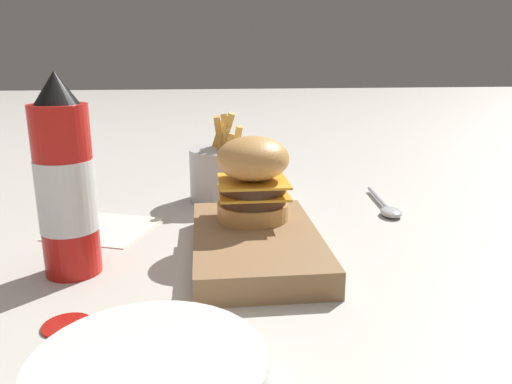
{
  "coord_description": "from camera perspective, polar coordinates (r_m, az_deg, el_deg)",
  "views": [
    {
      "loc": [
        0.51,
        -0.03,
        0.24
      ],
      "look_at": [
        -0.05,
        0.03,
        0.08
      ],
      "focal_mm": 35.0,
      "sensor_mm": 36.0,
      "label": 1
    }
  ],
  "objects": [
    {
      "name": "parchment_square",
      "position": [
        0.74,
        -16.88,
        -3.99
      ],
      "size": [
        0.16,
        0.16,
        0.0
      ],
      "color": "beige",
      "rests_on": "ground_plane"
    },
    {
      "name": "spoon",
      "position": [
        0.81,
        14.82,
        -1.84
      ],
      "size": [
        0.16,
        0.04,
        0.01
      ],
      "rotation": [
        0.0,
        0.0,
        6.19
      ],
      "color": "#B2B2B7",
      "rests_on": "ground_plane"
    },
    {
      "name": "fries_basket",
      "position": [
        0.84,
        -3.67,
        2.2
      ],
      "size": [
        0.11,
        0.11,
        0.15
      ],
      "color": "#B7B7BC",
      "rests_on": "ground_plane"
    },
    {
      "name": "ketchup_puddle",
      "position": [
        0.5,
        -20.79,
        -13.98
      ],
      "size": [
        0.04,
        0.04,
        0.0
      ],
      "color": "#9E140F",
      "rests_on": "ground_plane"
    },
    {
      "name": "serving_board",
      "position": [
        0.61,
        0.0,
        -5.91
      ],
      "size": [
        0.25,
        0.15,
        0.03
      ],
      "color": "olive",
      "rests_on": "ground_plane"
    },
    {
      "name": "ketchup_bottle",
      "position": [
        0.58,
        -20.92,
        0.62
      ],
      "size": [
        0.06,
        0.06,
        0.22
      ],
      "color": "red",
      "rests_on": "ground_plane"
    },
    {
      "name": "ground_plane",
      "position": [
        0.57,
        -2.64,
        -9.48
      ],
      "size": [
        6.0,
        6.0,
        0.0
      ],
      "primitive_type": "plane",
      "color": "#B7B2A8"
    },
    {
      "name": "burger",
      "position": [
        0.64,
        -0.35,
        1.63
      ],
      "size": [
        0.09,
        0.09,
        0.11
      ],
      "color": "tan",
      "rests_on": "serving_board"
    }
  ]
}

